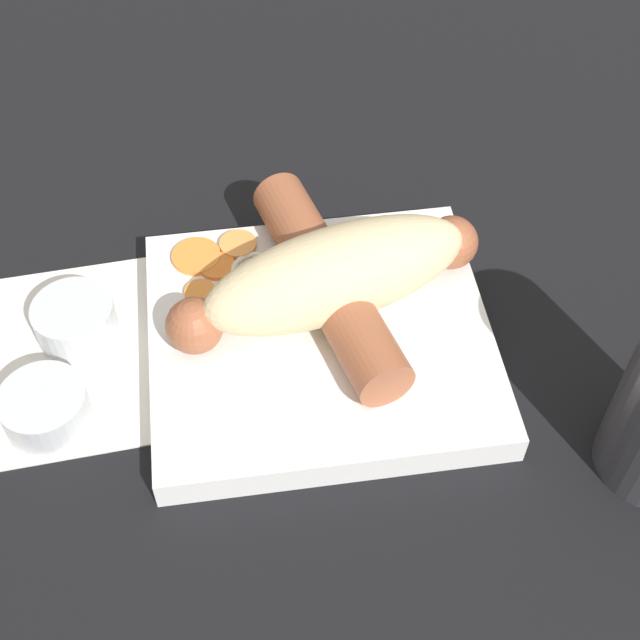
# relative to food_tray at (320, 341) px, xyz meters

# --- Properties ---
(ground_plane) EXTENTS (3.00, 3.00, 0.00)m
(ground_plane) POSITION_rel_food_tray_xyz_m (0.00, 0.00, -0.01)
(ground_plane) COLOR black
(food_tray) EXTENTS (0.22, 0.20, 0.02)m
(food_tray) POSITION_rel_food_tray_xyz_m (0.00, 0.00, 0.00)
(food_tray) COLOR white
(food_tray) RESTS_ON ground_plane
(bread_roll) EXTENTS (0.19, 0.10, 0.06)m
(bread_roll) POSITION_rel_food_tray_xyz_m (0.01, 0.02, 0.04)
(bread_roll) COLOR beige
(bread_roll) RESTS_ON food_tray
(sausage) EXTENTS (0.21, 0.18, 0.04)m
(sausage) POSITION_rel_food_tray_xyz_m (0.01, 0.02, 0.03)
(sausage) COLOR #9E5638
(sausage) RESTS_ON food_tray
(pickled_veggies) EXTENTS (0.08, 0.08, 0.00)m
(pickled_veggies) POSITION_rel_food_tray_xyz_m (-0.05, 0.06, 0.01)
(pickled_veggies) COLOR orange
(pickled_veggies) RESTS_ON food_tray
(napkin) EXTENTS (0.17, 0.17, 0.00)m
(napkin) POSITION_rel_food_tray_xyz_m (-0.17, 0.02, -0.01)
(napkin) COLOR white
(napkin) RESTS_ON ground_plane
(condiment_cup_near) EXTENTS (0.05, 0.05, 0.03)m
(condiment_cup_near) POSITION_rel_food_tray_xyz_m (-0.16, 0.04, 0.00)
(condiment_cup_near) COLOR silver
(condiment_cup_near) RESTS_ON ground_plane
(condiment_cup_far) EXTENTS (0.05, 0.05, 0.03)m
(condiment_cup_far) POSITION_rel_food_tray_xyz_m (-0.17, -0.03, 0.00)
(condiment_cup_far) COLOR silver
(condiment_cup_far) RESTS_ON ground_plane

